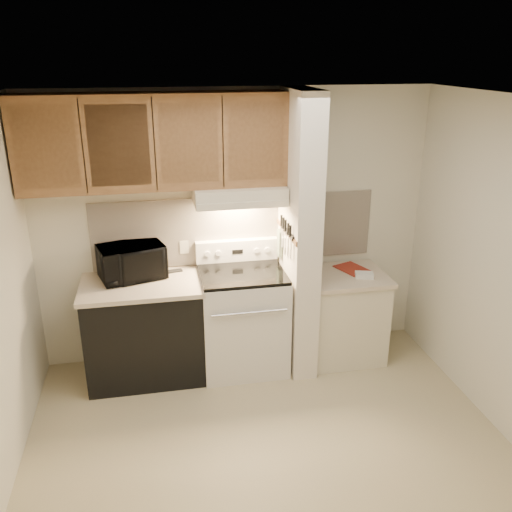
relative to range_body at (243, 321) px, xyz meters
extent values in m
plane|color=tan|center=(0.00, -1.16, -0.46)|extent=(3.60, 3.60, 0.00)
plane|color=white|center=(0.00, -1.16, 2.04)|extent=(3.60, 3.60, 0.00)
cube|color=beige|center=(0.00, 0.34, 0.79)|extent=(3.60, 2.50, 0.02)
cube|color=beige|center=(1.80, -1.16, 0.79)|extent=(0.02, 3.00, 2.50)
cube|color=white|center=(0.00, 0.33, 0.78)|extent=(2.60, 0.02, 0.63)
cube|color=silver|center=(0.00, 0.00, 0.00)|extent=(0.76, 0.65, 0.92)
cube|color=black|center=(0.00, -0.32, 0.04)|extent=(0.50, 0.01, 0.30)
cylinder|color=silver|center=(0.00, -0.35, 0.26)|extent=(0.65, 0.02, 0.02)
cube|color=black|center=(0.00, 0.00, 0.48)|extent=(0.74, 0.64, 0.03)
cube|color=silver|center=(0.00, 0.28, 0.59)|extent=(0.76, 0.08, 0.20)
cube|color=black|center=(0.00, 0.24, 0.59)|extent=(0.10, 0.01, 0.04)
cylinder|color=silver|center=(-0.28, 0.24, 0.59)|extent=(0.05, 0.02, 0.05)
cylinder|color=silver|center=(-0.18, 0.24, 0.59)|extent=(0.05, 0.02, 0.05)
cylinder|color=silver|center=(0.18, 0.24, 0.59)|extent=(0.05, 0.02, 0.05)
cylinder|color=silver|center=(0.28, 0.24, 0.59)|extent=(0.05, 0.02, 0.05)
cube|color=black|center=(-0.88, 0.01, -0.03)|extent=(1.00, 0.63, 0.87)
cube|color=beige|center=(-0.88, 0.01, 0.43)|extent=(1.04, 0.67, 0.04)
cube|color=black|center=(-0.61, 0.21, 0.46)|extent=(0.20, 0.10, 0.01)
cylinder|color=#236B60|center=(-0.83, 0.23, 0.50)|extent=(0.10, 0.10, 0.10)
cube|color=beige|center=(-0.48, 0.32, 0.64)|extent=(0.08, 0.01, 0.12)
imported|color=black|center=(-0.95, 0.15, 0.60)|extent=(0.62, 0.51, 0.30)
cube|color=silver|center=(0.51, -0.01, 0.79)|extent=(0.22, 0.70, 2.50)
cube|color=olive|center=(0.39, -0.01, 0.84)|extent=(0.01, 0.70, 0.04)
cube|color=black|center=(0.39, -0.06, 0.86)|extent=(0.02, 0.42, 0.04)
cube|color=silver|center=(0.38, -0.23, 0.76)|extent=(0.01, 0.03, 0.16)
cylinder|color=black|center=(0.38, -0.21, 0.91)|extent=(0.02, 0.02, 0.10)
cube|color=silver|center=(0.38, -0.15, 0.75)|extent=(0.01, 0.04, 0.18)
cylinder|color=black|center=(0.38, -0.14, 0.91)|extent=(0.02, 0.02, 0.10)
cube|color=silver|center=(0.38, -0.05, 0.74)|extent=(0.01, 0.04, 0.20)
cylinder|color=black|center=(0.38, -0.05, 0.91)|extent=(0.02, 0.02, 0.10)
cube|color=silver|center=(0.38, 0.03, 0.76)|extent=(0.01, 0.04, 0.16)
cylinder|color=black|center=(0.38, 0.03, 0.91)|extent=(0.02, 0.02, 0.10)
cube|color=silver|center=(0.38, 0.11, 0.75)|extent=(0.01, 0.04, 0.18)
cylinder|color=black|center=(0.38, 0.10, 0.91)|extent=(0.02, 0.02, 0.10)
cube|color=slate|center=(0.38, 0.17, 0.67)|extent=(0.03, 0.10, 0.25)
cube|color=beige|center=(0.97, -0.01, -0.06)|extent=(0.70, 0.60, 0.81)
cube|color=beige|center=(0.97, -0.01, 0.37)|extent=(0.74, 0.64, 0.04)
cube|color=maroon|center=(1.07, 0.09, 0.40)|extent=(0.32, 0.37, 0.01)
cube|color=white|center=(1.11, -0.11, 0.41)|extent=(0.19, 0.15, 0.04)
cube|color=beige|center=(0.00, 0.12, 1.17)|extent=(0.78, 0.44, 0.15)
cube|color=beige|center=(0.00, -0.08, 1.12)|extent=(0.78, 0.04, 0.06)
cube|color=olive|center=(-0.69, 0.17, 1.62)|extent=(2.18, 0.33, 0.77)
cube|color=olive|center=(-1.51, 0.01, 1.62)|extent=(0.46, 0.01, 0.63)
cube|color=black|center=(-1.23, 0.01, 1.62)|extent=(0.01, 0.01, 0.73)
cube|color=olive|center=(-0.96, 0.01, 1.62)|extent=(0.46, 0.01, 0.63)
cube|color=black|center=(-0.69, 0.01, 1.62)|extent=(0.01, 0.01, 0.73)
cube|color=olive|center=(-0.42, 0.01, 1.62)|extent=(0.46, 0.01, 0.63)
cube|color=black|center=(-0.14, 0.01, 1.62)|extent=(0.01, 0.01, 0.73)
cube|color=olive|center=(0.13, 0.01, 1.62)|extent=(0.46, 0.01, 0.63)
camera|label=1|loc=(-0.73, -4.36, 2.31)|focal=38.00mm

